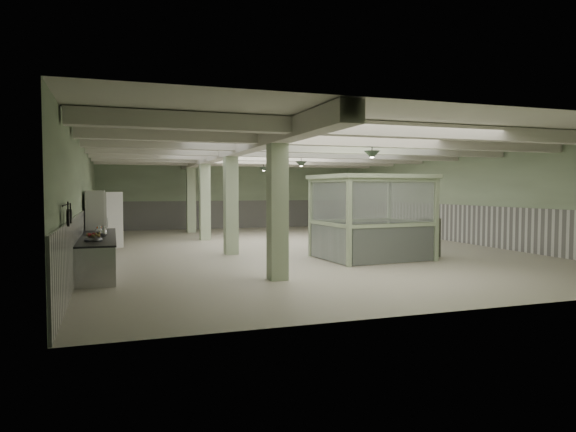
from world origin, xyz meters
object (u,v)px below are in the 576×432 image
object	(u,v)px
guard_booth	(371,202)
filing_cabinet	(430,237)
walkin_cooler	(97,225)
prep_counter	(98,253)

from	to	relation	value
guard_booth	filing_cabinet	distance (m)	2.31
walkin_cooler	filing_cabinet	size ratio (longest dim) A/B	1.78
walkin_cooler	guard_booth	size ratio (longest dim) A/B	0.64
guard_booth	filing_cabinet	world-z (taller)	guard_booth
prep_counter	filing_cabinet	world-z (taller)	filing_cabinet
prep_counter	guard_booth	world-z (taller)	guard_booth
walkin_cooler	guard_booth	world-z (taller)	guard_booth
walkin_cooler	filing_cabinet	distance (m)	10.51
filing_cabinet	prep_counter	bearing A→B (deg)	165.97
guard_booth	prep_counter	bearing A→B (deg)	174.14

